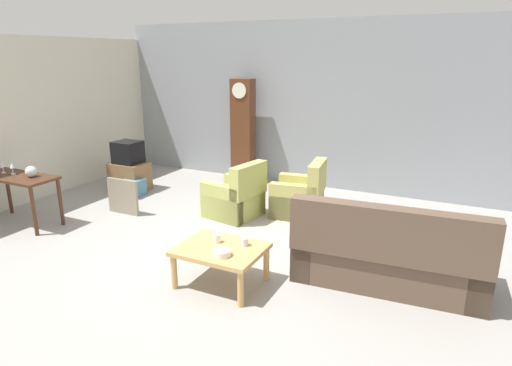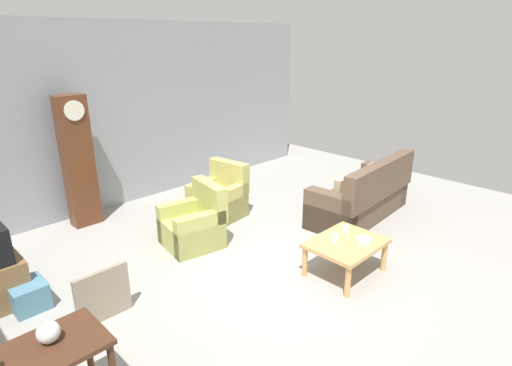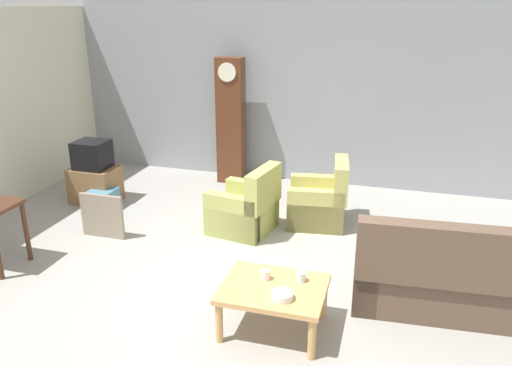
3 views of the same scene
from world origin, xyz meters
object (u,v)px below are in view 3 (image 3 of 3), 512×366
storage_box_blue (102,200)px  cup_blue_rimmed (301,277)px  couch_floral (462,280)px  armchair_olive_far (320,203)px  cup_white_porcelain (265,275)px  tv_crt (92,155)px  coffee_table_wood (274,293)px  grandfather_clock (231,121)px  tv_stand_cabinet (96,185)px  framed_picture_leaning (102,216)px  bowl_white_stacked (282,296)px  armchair_olive_near (245,210)px

storage_box_blue → cup_blue_rimmed: (3.39, -1.95, 0.35)m
couch_floral → armchair_olive_far: couch_floral is taller
cup_blue_rimmed → cup_white_porcelain: bearing=-169.6°
tv_crt → couch_floral: bearing=-17.0°
coffee_table_wood → grandfather_clock: 4.30m
coffee_table_wood → tv_crt: 4.21m
tv_stand_cabinet → tv_crt: 0.49m
coffee_table_wood → cup_white_porcelain: 0.19m
couch_floral → framed_picture_leaning: size_ratio=3.59×
couch_floral → framed_picture_leaning: (-4.37, 0.50, -0.06)m
couch_floral → bowl_white_stacked: 1.88m
coffee_table_wood → bowl_white_stacked: size_ratio=4.87×
tv_crt → cup_blue_rimmed: size_ratio=5.23×
armchair_olive_far → tv_stand_cabinet: armchair_olive_far is taller
armchair_olive_far → bowl_white_stacked: armchair_olive_far is taller
couch_floral → storage_box_blue: (-4.89, 1.31, -0.20)m
couch_floral → bowl_white_stacked: size_ratio=10.93×
grandfather_clock → cup_white_porcelain: size_ratio=21.83×
storage_box_blue → tv_crt: bearing=135.4°
armchair_olive_far → coffee_table_wood: size_ratio=0.96×
coffee_table_wood → tv_crt: tv_crt is taller
coffee_table_wood → cup_white_porcelain: (-0.11, 0.10, 0.11)m
cup_white_porcelain → cup_blue_rimmed: 0.34m
grandfather_clock → cup_blue_rimmed: 4.24m
tv_crt → cup_white_porcelain: (3.34, -2.29, -0.26)m
grandfather_clock → tv_crt: size_ratio=4.39×
coffee_table_wood → storage_box_blue: bearing=146.3°
coffee_table_wood → bowl_white_stacked: 0.24m
grandfather_clock → cup_blue_rimmed: bearing=-62.3°
armchair_olive_near → coffee_table_wood: armchair_olive_near is taller
couch_floral → armchair_olive_near: size_ratio=2.34×
grandfather_clock → tv_stand_cabinet: 2.41m
coffee_table_wood → cup_blue_rimmed: bearing=36.3°
couch_floral → armchair_olive_near: (-2.62, 1.21, -0.05)m
grandfather_clock → bowl_white_stacked: (1.85, -4.06, -0.57)m
armchair_olive_near → armchair_olive_far: (0.92, 0.53, 0.00)m
couch_floral → cup_blue_rimmed: (-1.50, -0.65, 0.15)m
coffee_table_wood → grandfather_clock: (-1.73, 3.88, 0.67)m
tv_crt → cup_white_porcelain: tv_crt is taller
armchair_olive_far → grandfather_clock: 2.33m
tv_crt → bowl_white_stacked: bearing=-35.7°
framed_picture_leaning → cup_white_porcelain: 2.82m
armchair_olive_near → tv_stand_cabinet: size_ratio=1.35×
armchair_olive_near → cup_blue_rimmed: armchair_olive_near is taller
tv_crt → armchair_olive_near: bearing=-8.3°
couch_floral → coffee_table_wood: bearing=-154.8°
tv_crt → bowl_white_stacked: tv_crt is taller
grandfather_clock → tv_stand_cabinet: bearing=-138.9°
tv_stand_cabinet → framed_picture_leaning: size_ratio=1.13×
cup_white_porcelain → cup_blue_rimmed: bearing=10.4°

